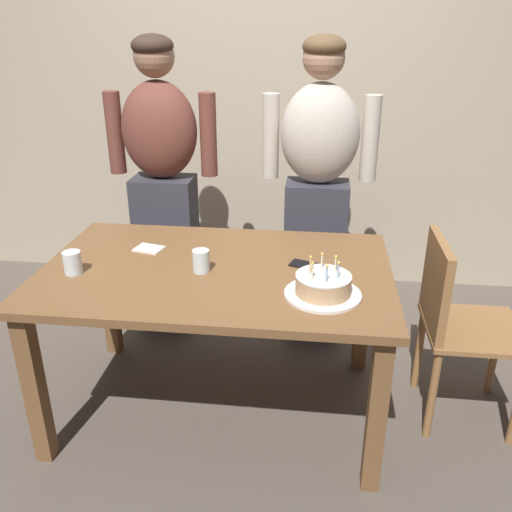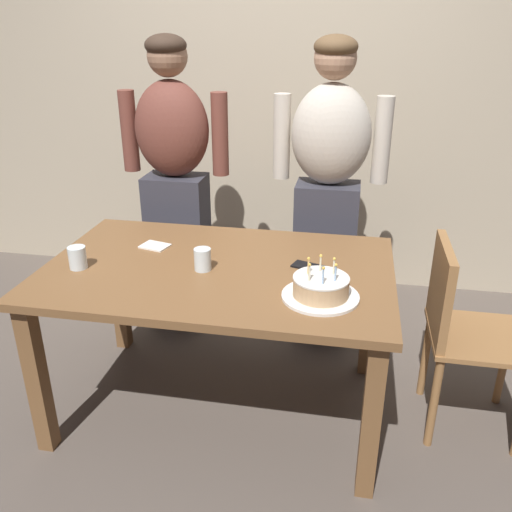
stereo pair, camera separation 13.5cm
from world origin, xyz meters
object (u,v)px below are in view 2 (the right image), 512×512
Objects in this scene: water_glass_near at (78,258)px; water_glass_far at (203,259)px; dining_chair at (460,324)px; napkin_stack at (155,246)px; birthday_cake at (321,288)px; person_man_bearded at (175,184)px; person_woman_cardigan at (328,192)px; cell_phone at (309,267)px.

water_glass_near reaches higher than water_glass_far.
napkin_stack is at bearing 86.97° from dining_chair.
birthday_cake is at bearing -24.44° from napkin_stack.
person_man_bearded is (-0.89, 0.96, 0.09)m from birthday_cake.
person_man_bearded is 1.00× the size of person_woman_cardigan.
water_glass_near reaches higher than napkin_stack.
water_glass_near is at bearing 41.15° from person_woman_cardigan.
napkin_stack is at bearing 49.99° from water_glass_near.
water_glass_far is 1.14m from dining_chair.
birthday_cake is at bearing -4.46° from water_glass_near.
water_glass_near is 0.67× the size of cell_phone.
cell_phone is (-0.07, 0.27, -0.04)m from birthday_cake.
birthday_cake is 0.28m from cell_phone.
cell_phone is at bearing 140.09° from person_man_bearded.
dining_chair is (0.59, 0.29, -0.26)m from birthday_cake.
birthday_cake is 3.08× the size of water_glass_near.
person_woman_cardigan is at bearing 105.98° from cell_phone.
person_man_bearded is at bearing 65.77° from dining_chair.
person_man_bearded reaches higher than water_glass_far.
person_man_bearded is at bearing 98.65° from napkin_stack.
napkin_stack is 0.15× the size of dining_chair.
person_man_bearded is (-0.09, 0.59, 0.13)m from napkin_stack.
water_glass_near is 0.99m from cell_phone.
water_glass_far is at bearing -34.76° from napkin_stack.
napkin_stack is at bearing 155.56° from birthday_cake.
person_man_bearded reaches higher than water_glass_near.
water_glass_far is 0.89m from person_man_bearded.
birthday_cake is 0.88m from napkin_stack.
water_glass_near is at bearing 97.35° from dining_chair.
napkin_stack is at bearing 98.65° from person_man_bearded.
napkin_stack is at bearing -168.99° from cell_phone.
cell_phone is 0.09× the size of person_man_bearded.
dining_chair is at bearing 155.77° from person_man_bearded.
dining_chair is at bearing 20.56° from cell_phone.
water_glass_far is 0.67× the size of cell_phone.
birthday_cake is 0.34× the size of dining_chair.
person_man_bearded reaches higher than dining_chair.
birthday_cake is 0.18× the size of person_man_bearded.
water_glass_far is 0.76× the size of napkin_stack.
dining_chair is at bearing 6.68° from water_glass_far.
person_man_bearded reaches higher than cell_phone.
birthday_cake is 1.05m from water_glass_near.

